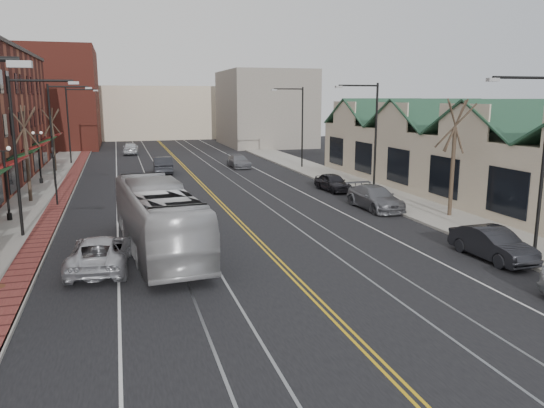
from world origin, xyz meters
TOP-DOWN VIEW (x-y plane):
  - ground at (0.00, 0.00)m, footprint 160.00×160.00m
  - sidewalk_left at (-12.00, 20.00)m, footprint 4.00×120.00m
  - sidewalk_right at (12.00, 20.00)m, footprint 4.00×120.00m
  - building_right at (18.00, 20.00)m, footprint 8.00×36.00m
  - backdrop_left at (-16.00, 70.00)m, footprint 14.00×18.00m
  - backdrop_mid at (0.00, 85.00)m, footprint 22.00×14.00m
  - backdrop_right at (15.00, 65.00)m, footprint 12.00×16.00m
  - streetlight_l_1 at (-11.05, 16.00)m, footprint 3.33×0.25m
  - streetlight_l_2 at (-11.05, 32.00)m, footprint 3.33×0.25m
  - streetlight_l_3 at (-11.05, 48.00)m, footprint 3.33×0.25m
  - streetlight_r_0 at (11.05, 6.00)m, footprint 3.33×0.25m
  - streetlight_r_1 at (11.05, 22.00)m, footprint 3.33×0.25m
  - streetlight_r_2 at (11.05, 38.00)m, footprint 3.33×0.25m
  - lamppost_l_2 at (-12.80, 20.00)m, footprint 0.84×0.28m
  - lamppost_l_3 at (-12.80, 34.00)m, footprint 0.84×0.28m
  - tree_left_near at (-12.50, 26.00)m, footprint 1.78×1.37m
  - tree_left_far at (-12.50, 42.00)m, footprint 1.66×1.28m
  - tree_right_mid at (12.50, 14.00)m, footprint 1.90×1.46m
  - traffic_signal at (-10.60, 24.00)m, footprint 0.18×0.15m
  - transit_bus at (-4.92, 11.52)m, footprint 3.75×11.79m
  - parked_suv at (-7.50, 9.59)m, footprint 2.82×5.35m
  - parked_car_b at (9.30, 6.15)m, footprint 1.71×4.42m
  - parked_car_c at (9.30, 17.48)m, footprint 2.28×5.24m
  - parked_car_d at (9.30, 24.56)m, footprint 1.96×4.12m
  - distant_car_left at (-2.52, 38.07)m, footprint 1.89×4.94m
  - distant_car_right at (5.37, 40.23)m, footprint 1.92×4.50m
  - distant_car_far at (-4.99, 56.62)m, footprint 2.09×4.69m

SIDE VIEW (x-z plane):
  - ground at x=0.00m, z-range 0.00..0.00m
  - sidewalk_left at x=-12.00m, z-range 0.00..0.15m
  - sidewalk_right at x=12.00m, z-range 0.00..0.15m
  - distant_car_right at x=5.37m, z-range 0.00..1.30m
  - parked_car_d at x=9.30m, z-range 0.00..1.36m
  - parked_car_b at x=9.30m, z-range 0.00..1.43m
  - parked_suv at x=-7.50m, z-range 0.00..1.44m
  - parked_car_c at x=9.30m, z-range 0.00..1.50m
  - distant_car_far at x=-4.99m, z-range 0.00..1.57m
  - distant_car_left at x=-2.52m, z-range 0.00..1.61m
  - transit_bus at x=-4.92m, z-range 0.00..3.23m
  - lamppost_l_2 at x=-12.80m, z-range 0.07..4.34m
  - lamppost_l_3 at x=-12.80m, z-range 0.07..4.34m
  - building_right at x=18.00m, z-range 0.00..4.60m
  - traffic_signal at x=-10.60m, z-range 0.45..4.25m
  - tree_left_far at x=-12.50m, z-range 0.26..6.29m
  - tree_left_near at x=-12.50m, z-range 0.27..6.75m
  - tree_right_mid at x=12.50m, z-range 0.28..7.22m
  - backdrop_mid at x=0.00m, z-range 0.00..9.00m
  - streetlight_l_1 at x=-11.05m, z-range 1.03..9.03m
  - streetlight_l_2 at x=-11.05m, z-range 1.03..9.03m
  - streetlight_l_3 at x=-11.05m, z-range 1.03..9.03m
  - streetlight_r_0 at x=11.05m, z-range 1.03..9.03m
  - streetlight_r_1 at x=11.05m, z-range 1.03..9.03m
  - streetlight_r_2 at x=11.05m, z-range 1.03..9.03m
  - backdrop_right at x=15.00m, z-range 0.00..11.00m
  - backdrop_left at x=-16.00m, z-range 0.00..14.00m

